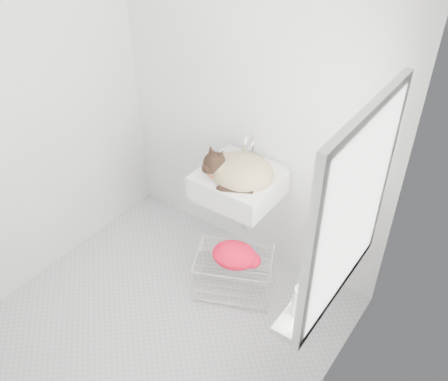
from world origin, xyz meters
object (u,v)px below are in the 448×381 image
Objects in this scene: sink at (238,175)px; wire_rack at (234,274)px; cat at (238,172)px; bottle_b at (320,285)px; bottle_c at (339,259)px; bottle_a at (299,313)px.

wire_rack is (0.14, -0.24, -0.70)m from sink.
wire_rack is at bearing -73.29° from cat.
bottle_b reaches higher than bottle_c.
bottle_c reaches higher than wire_rack.
cat is at bearing 138.68° from bottle_a.
bottle_c is at bearing -8.51° from wire_rack.
bottle_c is (0.00, 0.46, 0.00)m from bottle_a.
bottle_a is 0.46m from bottle_c.
cat is 2.46× the size of bottle_b.
sink is 1.10m from bottle_b.
bottle_a is (0.79, -0.58, 0.70)m from wire_rack.
bottle_a is 0.98× the size of bottle_b.
wire_rack is 2.62× the size of bottle_a.
cat reaches higher than bottle_b.
bottle_c is at bearing 90.00° from bottle_a.
bottle_a is at bearing -36.44° from wire_rack.
bottle_c is (0.92, -0.36, 0.00)m from sink.
bottle_a is at bearing -90.00° from bottle_b.
wire_rack is at bearing 171.49° from bottle_c.
sink is 2.65× the size of bottle_b.
sink is 0.75m from wire_rack.
sink is 1.23m from bottle_a.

